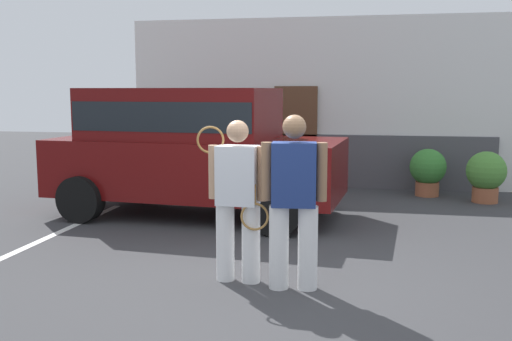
{
  "coord_description": "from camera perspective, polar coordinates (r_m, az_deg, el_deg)",
  "views": [
    {
      "loc": [
        1.0,
        -5.68,
        2.02
      ],
      "look_at": [
        -0.37,
        1.2,
        1.05
      ],
      "focal_mm": 40.92,
      "sensor_mm": 36.0,
      "label": 1
    }
  ],
  "objects": [
    {
      "name": "potted_plant_secondary",
      "position": [
        11.3,
        21.57,
        -0.33
      ],
      "size": [
        0.7,
        0.7,
        0.93
      ],
      "color": "#9E5638",
      "rests_on": "ground_plane"
    },
    {
      "name": "parking_stripe_0",
      "position": [
        8.64,
        -19.51,
        -6.1
      ],
      "size": [
        0.12,
        4.4,
        0.01
      ],
      "primitive_type": "cube",
      "color": "silver",
      "rests_on": "ground_plane"
    },
    {
      "name": "tennis_player_man",
      "position": [
        6.11,
        -1.82,
        -2.73
      ],
      "size": [
        0.77,
        0.29,
        1.71
      ],
      "rotation": [
        0.0,
        0.0,
        3.09
      ],
      "color": "white",
      "rests_on": "ground_plane"
    },
    {
      "name": "potted_plant_by_porch",
      "position": [
        11.63,
        16.45,
        0.06
      ],
      "size": [
        0.69,
        0.69,
        0.91
      ],
      "color": "#9E5638",
      "rests_on": "ground_plane"
    },
    {
      "name": "house_frontage",
      "position": [
        12.39,
        6.62,
        6.11
      ],
      "size": [
        8.25,
        0.4,
        3.51
      ],
      "color": "white",
      "rests_on": "ground_plane"
    },
    {
      "name": "ground_plane",
      "position": [
        6.11,
        1.23,
        -11.43
      ],
      "size": [
        40.0,
        40.0,
        0.0
      ],
      "primitive_type": "plane",
      "color": "#38383A"
    },
    {
      "name": "tennis_player_woman",
      "position": [
        5.88,
        3.66,
        -2.92
      ],
      "size": [
        0.92,
        0.32,
        1.78
      ],
      "rotation": [
        0.0,
        0.0,
        3.25
      ],
      "color": "white",
      "rests_on": "ground_plane"
    },
    {
      "name": "parked_suv",
      "position": [
        9.41,
        -6.39,
        2.49
      ],
      "size": [
        4.74,
        2.45,
        2.05
      ],
      "rotation": [
        0.0,
        0.0,
        -0.08
      ],
      "color": "#590C0C",
      "rests_on": "ground_plane"
    }
  ]
}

